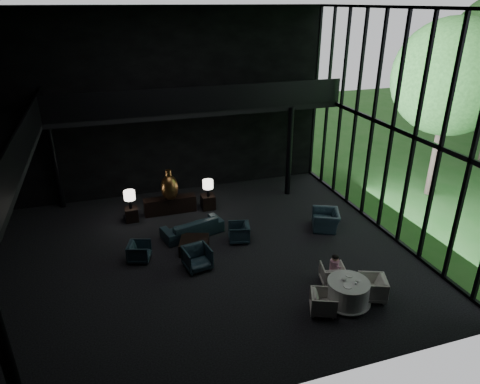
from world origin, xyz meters
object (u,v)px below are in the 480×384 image
object	(u,v)px
bronze_urn	(169,187)
table_lamp_left	(129,196)
dining_chair_north	(332,274)
side_table_right	(208,202)
dining_chair_east	(372,287)
console	(170,205)
child	(335,263)
lounge_armchair_south	(197,256)
lounge_armchair_east	(239,232)
dining_table	(347,294)
table_lamp_right	(208,185)
lounge_armchair_west	(139,251)
side_table_left	(132,214)
window_armchair	(326,217)
coffee_table	(194,245)
sofa	(192,223)
dining_chair_west	(323,302)

from	to	relation	value
bronze_urn	table_lamp_left	size ratio (longest dim) A/B	1.74
bronze_urn	dining_chair_north	size ratio (longest dim) A/B	1.97
side_table_right	dining_chair_east	size ratio (longest dim) A/B	0.75
bronze_urn	dining_chair_north	distance (m)	7.49
console	child	xyz separation A→B (m)	(4.04, -6.52, 0.42)
lounge_armchair_south	dining_chair_north	xyz separation A→B (m)	(3.85, -2.09, -0.14)
table_lamp_left	console	bearing A→B (deg)	9.16
dining_chair_north	child	xyz separation A→B (m)	(0.00, -0.07, 0.43)
lounge_armchair_east	lounge_armchair_south	world-z (taller)	lounge_armchair_south
bronze_urn	table_lamp_left	world-z (taller)	bronze_urn
console	table_lamp_left	world-z (taller)	table_lamp_left
dining_table	table_lamp_right	bearing A→B (deg)	108.10
lounge_armchair_west	lounge_armchair_south	bearing A→B (deg)	-103.30
bronze_urn	child	distance (m)	7.50
side_table_left	table_lamp_left	distance (m)	0.81
lounge_armchair_south	dining_table	size ratio (longest dim) A/B	0.68
side_table_right	window_armchair	distance (m)	5.02
table_lamp_left	coffee_table	size ratio (longest dim) A/B	0.76
side_table_right	coffee_table	distance (m)	3.40
dining_table	table_lamp_left	bearing A→B (deg)	127.70
lounge_armchair_south	dining_table	world-z (taller)	lounge_armchair_south
sofa	coffee_table	bearing A→B (deg)	66.61
child	lounge_armchair_west	bearing A→B (deg)	-29.76
lounge_armchair_east	coffee_table	size ratio (longest dim) A/B	0.78
bronze_urn	dining_chair_north	bearing A→B (deg)	-57.05
dining_chair_west	child	xyz separation A→B (m)	(0.92, 1.09, 0.41)
bronze_urn	coffee_table	xyz separation A→B (m)	(0.32, -3.04, -1.02)
side_table_right	side_table_left	bearing A→B (deg)	-177.26
sofa	dining_chair_north	world-z (taller)	sofa
dining_table	lounge_armchair_east	bearing A→B (deg)	113.96
side_table_right	dining_table	bearing A→B (deg)	-72.13
table_lamp_right	dining_chair_east	bearing A→B (deg)	-66.28
window_armchair	child	distance (m)	3.62
table_lamp_right	dining_chair_west	distance (m)	7.59
table_lamp_left	table_lamp_right	size ratio (longest dim) A/B	1.02
side_table_right	child	xyz separation A→B (m)	(2.44, -6.41, 0.46)
side_table_right	table_lamp_right	bearing A→B (deg)	-90.00
bronze_urn	lounge_armchair_east	world-z (taller)	bronze_urn
window_armchair	dining_chair_north	world-z (taller)	window_armchair
console	side_table_left	world-z (taller)	console
sofa	side_table_right	bearing A→B (deg)	-132.95
lounge_armchair_east	window_armchair	distance (m)	3.50
side_table_right	child	size ratio (longest dim) A/B	0.97
sofa	side_table_left	bearing A→B (deg)	-56.36
lounge_armchair_east	console	bearing A→B (deg)	-133.41
lounge_armchair_west	lounge_armchair_south	xyz separation A→B (m)	(1.77, -1.06, 0.12)
dining_table	dining_chair_north	xyz separation A→B (m)	(0.07, 1.02, 0.00)
dining_table	sofa	bearing A→B (deg)	123.11
table_lamp_left	side_table_left	bearing A→B (deg)	-90.00
table_lamp_right	coffee_table	distance (m)	3.43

